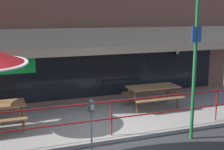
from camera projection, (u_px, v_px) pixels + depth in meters
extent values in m
plane|color=#2D2D30|center=(116.00, 143.00, 8.21)|extent=(120.00, 120.00, 0.00)
cube|color=gray|center=(93.00, 118.00, 10.04)|extent=(15.00, 4.00, 0.10)
cube|color=brown|center=(74.00, 13.00, 11.47)|extent=(15.00, 0.50, 6.78)
cube|color=black|center=(77.00, 68.00, 11.62)|extent=(12.00, 0.02, 2.30)
cube|color=#19D84C|center=(13.00, 64.00, 10.76)|extent=(1.50, 0.02, 0.70)
cube|color=tan|center=(80.00, 39.00, 10.91)|extent=(13.80, 0.92, 0.70)
cube|color=tan|center=(84.00, 52.00, 10.51)|extent=(13.80, 0.08, 0.28)
cube|color=black|center=(175.00, 47.00, 12.81)|extent=(0.04, 0.28, 0.04)
cube|color=black|center=(176.00, 51.00, 12.71)|extent=(0.18, 0.18, 0.28)
cube|color=beige|center=(176.00, 51.00, 12.71)|extent=(0.13, 0.19, 0.20)
cylinder|color=maroon|center=(112.00, 119.00, 8.38)|extent=(0.04, 0.04, 0.95)
cylinder|color=maroon|center=(216.00, 106.00, 9.58)|extent=(0.04, 0.04, 0.95)
cube|color=maroon|center=(112.00, 102.00, 8.29)|extent=(13.80, 0.04, 0.04)
cube|color=maroon|center=(112.00, 119.00, 8.38)|extent=(13.80, 0.03, 0.03)
cylinder|color=brown|center=(23.00, 118.00, 8.75)|extent=(0.07, 0.30, 0.73)
cylinder|color=brown|center=(21.00, 111.00, 9.34)|extent=(0.07, 0.30, 0.73)
cube|color=brown|center=(153.00, 87.00, 10.90)|extent=(1.80, 0.80, 0.05)
cube|color=brown|center=(161.00, 99.00, 10.43)|extent=(1.80, 0.26, 0.04)
cube|color=brown|center=(145.00, 91.00, 11.49)|extent=(1.80, 0.26, 0.04)
cylinder|color=brown|center=(177.00, 97.00, 10.96)|extent=(0.07, 0.30, 0.73)
cylinder|color=brown|center=(168.00, 93.00, 11.54)|extent=(0.07, 0.30, 0.73)
cylinder|color=brown|center=(136.00, 102.00, 10.40)|extent=(0.07, 0.30, 0.73)
cylinder|color=brown|center=(128.00, 97.00, 10.99)|extent=(0.07, 0.30, 0.73)
cylinder|color=gray|center=(92.00, 135.00, 7.24)|extent=(0.04, 0.04, 1.15)
cylinder|color=#4C4C51|center=(91.00, 107.00, 7.11)|extent=(0.15, 0.15, 0.20)
sphere|color=#4C4C51|center=(91.00, 103.00, 7.09)|extent=(0.14, 0.14, 0.14)
cube|color=silver|center=(92.00, 108.00, 7.04)|extent=(0.08, 0.01, 0.13)
cylinder|color=#1E6033|center=(195.00, 68.00, 8.14)|extent=(0.09, 0.09, 3.93)
cube|color=blue|center=(197.00, 34.00, 7.95)|extent=(0.28, 0.02, 0.40)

